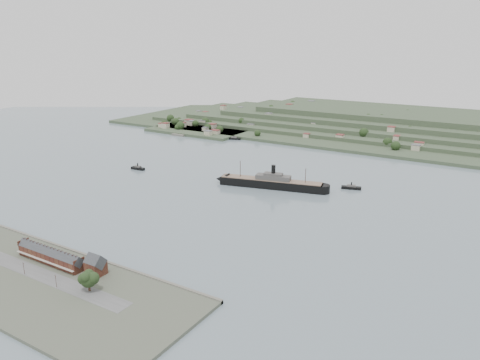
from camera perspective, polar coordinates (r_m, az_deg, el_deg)
The scene contains 10 objects.
ground at distance 434.78m, azimuth -3.33°, elevation -1.98°, with size 1400.00×1400.00×0.00m, color slate.
near_shore at distance 313.00m, azimuth -23.65°, elevation -11.09°, with size 220.00×80.00×2.60m.
terrace_row at distance 327.38m, azimuth -22.12°, elevation -8.52°, with size 55.60×9.80×11.07m.
gabled_building at distance 301.78m, azimuth -17.19°, elevation -9.90°, with size 10.40×10.18×14.09m.
far_peninsula at distance 769.68m, azimuth 15.54°, elevation 6.65°, with size 760.00×309.00×30.00m.
steamship at distance 458.68m, azimuth 3.46°, elevation -0.30°, with size 113.60×38.33×27.61m.
tugboat at distance 533.84m, azimuth -12.35°, elevation 1.44°, with size 16.95×5.37×7.53m.
ferry_west at distance 679.21m, azimuth -0.74°, elevation 5.10°, with size 19.47×10.89×7.05m.
ferry_east at distance 466.72m, azimuth 13.41°, elevation -0.88°, with size 19.66×10.50×7.10m.
fig_tree at distance 283.64m, azimuth -18.02°, elevation -11.38°, with size 11.68×10.12×13.04m.
Camera 1 is at (237.02, -336.42, 140.27)m, focal length 35.00 mm.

